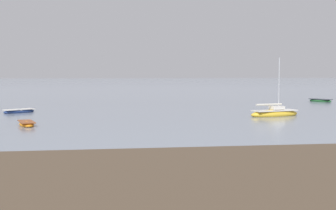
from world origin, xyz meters
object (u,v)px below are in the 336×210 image
object	(u,v)px
rowboat_moored_1	(320,101)
sailboat_moored_0	(275,113)
rowboat_moored_4	(19,111)
rowboat_moored_0	(27,124)

from	to	relation	value
rowboat_moored_1	sailboat_moored_0	bearing A→B (deg)	114.41
sailboat_moored_0	rowboat_moored_4	world-z (taller)	sailboat_moored_0
rowboat_moored_1	rowboat_moored_4	distance (m)	50.71
sailboat_moored_0	rowboat_moored_4	xyz separation A→B (m)	(-30.30, 9.01, -0.13)
rowboat_moored_0	sailboat_moored_0	bearing A→B (deg)	85.87
sailboat_moored_0	rowboat_moored_1	distance (m)	30.42
rowboat_moored_1	rowboat_moored_0	bearing A→B (deg)	94.65
rowboat_moored_0	rowboat_moored_4	bearing A→B (deg)	175.65
rowboat_moored_4	rowboat_moored_1	bearing A→B (deg)	160.18
rowboat_moored_4	sailboat_moored_0	bearing A→B (deg)	125.79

